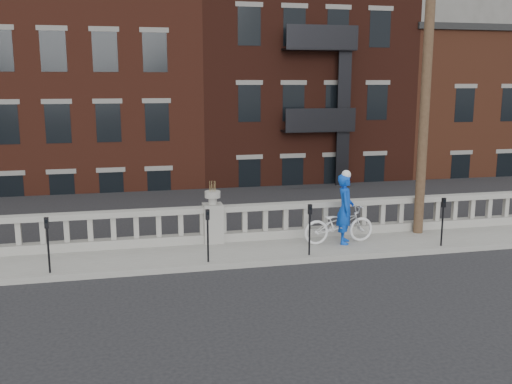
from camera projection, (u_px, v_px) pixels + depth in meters
ground at (240, 297)px, 12.49m from camera, size 120.00×120.00×0.00m
sidewalk at (219, 254)px, 15.34m from camera, size 32.00×2.20×0.15m
balustrade at (213, 225)px, 16.15m from camera, size 28.00×0.34×1.03m
planter_pedestal at (213, 219)px, 16.11m from camera, size 0.55×0.55×1.76m
lower_level at (174, 116)px, 34.17m from camera, size 80.00×44.00×20.80m
utility_pole at (427, 60)px, 16.28m from camera, size 1.60×0.28×10.00m
parking_meter_a at (48, 239)px, 13.44m from camera, size 0.10×0.09×1.36m
parking_meter_b at (208, 230)px, 14.27m from camera, size 0.10×0.09×1.36m
parking_meter_c at (310, 224)px, 14.85m from camera, size 0.10×0.09×1.36m
parking_meter_d at (443, 216)px, 15.69m from camera, size 0.10×0.09×1.36m
bicycle at (339, 224)px, 16.05m from camera, size 2.09×0.81×1.08m
cyclist at (345, 209)px, 15.95m from camera, size 0.70×0.84×1.98m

